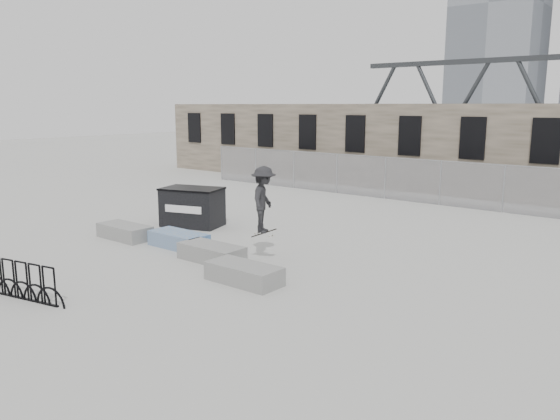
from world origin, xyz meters
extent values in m
plane|color=#A3A49F|center=(0.00, 0.00, 0.00)|extent=(120.00, 120.00, 0.00)
cube|color=brown|center=(0.00, 16.25, 2.25)|extent=(36.00, 2.50, 4.50)
cube|color=black|center=(-16.00, 14.98, 2.90)|extent=(1.20, 0.12, 2.00)
cube|color=black|center=(-12.80, 14.98, 2.90)|extent=(1.20, 0.12, 2.00)
cube|color=black|center=(-9.60, 14.98, 2.90)|extent=(1.20, 0.12, 2.00)
cube|color=black|center=(-6.40, 14.98, 2.90)|extent=(1.20, 0.12, 2.00)
cube|color=black|center=(-3.20, 14.98, 2.90)|extent=(1.20, 0.12, 2.00)
cube|color=black|center=(0.00, 14.98, 2.90)|extent=(1.20, 0.12, 2.00)
cube|color=black|center=(3.20, 14.98, 2.90)|extent=(1.20, 0.12, 2.00)
cube|color=black|center=(6.40, 14.98, 2.90)|extent=(1.20, 0.12, 2.00)
cylinder|color=gray|center=(-11.00, 12.50, 1.00)|extent=(0.06, 0.06, 2.00)
cylinder|color=gray|center=(-8.25, 12.50, 1.00)|extent=(0.06, 0.06, 2.00)
cylinder|color=gray|center=(-5.50, 12.50, 1.00)|extent=(0.06, 0.06, 2.00)
cylinder|color=gray|center=(-2.75, 12.50, 1.00)|extent=(0.06, 0.06, 2.00)
cylinder|color=gray|center=(0.00, 12.50, 1.00)|extent=(0.06, 0.06, 2.00)
cylinder|color=gray|center=(2.75, 12.50, 1.00)|extent=(0.06, 0.06, 2.00)
cylinder|color=gray|center=(5.50, 12.50, 1.00)|extent=(0.06, 0.06, 2.00)
cube|color=#99999E|center=(0.00, 12.50, 1.00)|extent=(22.00, 0.02, 2.00)
cylinder|color=gray|center=(0.00, 12.50, 2.00)|extent=(22.00, 0.04, 0.04)
cube|color=gray|center=(-3.00, -0.18, 0.24)|extent=(2.00, 0.90, 0.48)
cube|color=#2D471E|center=(-3.00, -0.18, 0.42)|extent=(1.76, 0.66, 0.10)
cube|color=#3868AA|center=(-0.72, 0.21, 0.24)|extent=(2.00, 0.90, 0.48)
cube|color=#2D471E|center=(-0.72, 0.21, 0.42)|extent=(1.76, 0.66, 0.10)
cube|color=gray|center=(1.22, -0.23, 0.24)|extent=(2.00, 0.90, 0.48)
cube|color=#2D471E|center=(1.22, -0.23, 0.42)|extent=(1.76, 0.66, 0.10)
cube|color=gray|center=(3.29, -1.10, 0.24)|extent=(2.00, 0.90, 0.48)
cube|color=#2D471E|center=(3.29, -1.10, 0.42)|extent=(1.76, 0.66, 0.10)
cube|color=black|center=(-2.69, 2.60, 0.69)|extent=(2.41, 1.86, 1.38)
cube|color=black|center=(-2.69, 2.60, 1.40)|extent=(2.48, 1.93, 0.06)
cube|color=white|center=(-2.49, 1.97, 0.74)|extent=(1.43, 0.47, 0.27)
cube|color=black|center=(-0.54, -5.35, 0.02)|extent=(3.53, 0.80, 0.04)
torus|color=black|center=(-0.32, -5.31, 0.45)|extent=(0.88, 0.23, 0.89)
torus|color=black|center=(0.12, -5.21, 0.45)|extent=(0.88, 0.23, 0.89)
torus|color=black|center=(0.56, -5.12, 0.45)|extent=(0.88, 0.23, 0.89)
torus|color=black|center=(1.00, -5.03, 0.45)|extent=(0.88, 0.23, 0.89)
cube|color=slate|center=(-20.00, 90.00, 21.00)|extent=(14.00, 12.00, 42.00)
cube|color=gray|center=(-20.00, 55.00, 2.00)|extent=(2.00, 3.00, 4.00)
imported|color=black|center=(2.32, 0.82, 1.78)|extent=(1.19, 1.42, 1.91)
cube|color=black|center=(2.32, 0.82, 0.80)|extent=(0.78, 0.30, 0.32)
cylinder|color=beige|center=(2.04, 0.75, 0.75)|extent=(0.06, 0.03, 0.06)
cylinder|color=beige|center=(2.04, 0.89, 0.75)|extent=(0.06, 0.03, 0.06)
cylinder|color=beige|center=(2.60, 0.75, 0.75)|extent=(0.06, 0.03, 0.06)
cylinder|color=beige|center=(2.60, 0.89, 0.75)|extent=(0.06, 0.03, 0.06)
camera|label=1|loc=(12.30, -10.87, 4.44)|focal=35.00mm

